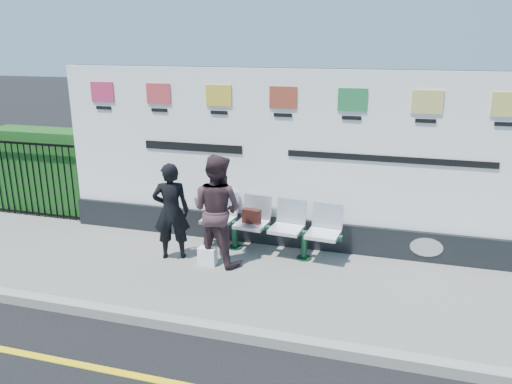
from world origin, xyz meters
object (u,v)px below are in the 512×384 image
bench (269,239)px  woman_right (217,210)px  billboard (283,172)px  woman_left (171,211)px

bench → woman_right: (-0.70, -0.56, 0.64)m
billboard → bench: size_ratio=3.41×
woman_left → woman_right: 0.78m
billboard → woman_right: bearing=-127.9°
bench → woman_left: bearing=-153.3°
bench → woman_right: bearing=-136.4°
woman_right → woman_left: bearing=15.0°
billboard → bench: (-0.11, -0.49, -1.05)m
bench → woman_left: (-1.47, -0.58, 0.55)m
billboard → bench: 1.16m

